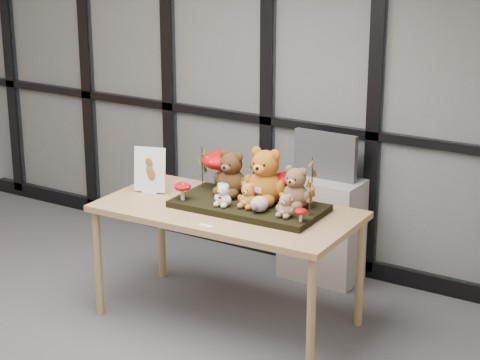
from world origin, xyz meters
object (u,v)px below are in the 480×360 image
Objects in this scene: sign_holder at (150,172)px; cabinet at (322,229)px; display_table at (227,218)px; bear_tan_back at (296,185)px; mushroom_front_left at (183,190)px; plush_cream_hedgehog at (260,203)px; mushroom_front_right at (301,214)px; bear_beige_small at (285,204)px; mushroom_back_left at (221,169)px; bear_brown_medium at (231,171)px; monitor at (325,156)px; mushroom_back_right at (288,185)px; bear_pooh_yellow at (266,172)px; bear_white_bow at (223,194)px; diorama_tray at (249,206)px; bear_small_yellow at (248,194)px.

cabinet is at bearing 32.30° from sign_holder.
display_table is 0.64m from sign_holder.
cabinet is at bearing 102.43° from bear_tan_back.
bear_tan_back is 0.71m from mushroom_front_left.
plush_cream_hedgehog is 0.29m from mushroom_front_right.
bear_beige_small is at bearing -81.50° from bear_tan_back.
mushroom_back_left is 3.13× the size of mushroom_front_right.
bear_brown_medium reaches higher than mushroom_front_right.
cabinet is 1.59× the size of monitor.
mushroom_back_left reaches higher than plush_cream_hedgehog.
bear_brown_medium is 1.15× the size of mushroom_back_left.
monitor is (0.00, 0.02, 0.54)m from cabinet.
mushroom_front_left is at bearing -160.47° from display_table.
bear_tan_back reaches higher than display_table.
mushroom_back_right reaches higher than display_table.
bear_beige_small is at bearing -37.74° from bear_pooh_yellow.
mushroom_back_left reaches higher than bear_white_bow.
monitor is (0.80, 0.94, 0.01)m from sign_holder.
plush_cream_hedgehog reaches higher than display_table.
monitor is at bearing 77.59° from bear_white_bow.
mushroom_front_left is 0.81m from mushroom_front_right.
mushroom_front_right reaches higher than cabinet.
mushroom_front_right is (0.12, -0.03, -0.04)m from bear_beige_small.
diorama_tray is 0.33m from bear_tan_back.
sign_holder is (-0.34, 0.10, 0.04)m from mushroom_front_left.
bear_brown_medium is at bearing 107.76° from bear_white_bow.
plush_cream_hedgehog is at bearing -16.85° from bear_small_yellow.
bear_tan_back reaches higher than mushroom_front_right.
bear_white_bow is at bearing -179.18° from mushroom_front_right.
display_table is at bearing 173.53° from bear_beige_small.
display_table is 3.53× the size of monitor.
cabinet is (-0.10, 0.70, -0.53)m from mushroom_back_right.
mushroom_front_left is at bearing -176.74° from mushroom_front_right.
bear_brown_medium is 2.01× the size of bear_beige_small.
bear_beige_small is 1.11m from cabinet.
bear_pooh_yellow is at bearing -90.39° from monitor.
display_table is 10.40× the size of bear_beige_small.
bear_beige_small is (0.03, -0.19, -0.06)m from bear_tan_back.
bear_small_yellow is at bearing -92.32° from cabinet.
mushroom_front_right is 1.14m from cabinet.
mushroom_front_left is at bearing -114.22° from cabinet.
mushroom_front_right is at bearing -19.67° from sign_holder.
bear_brown_medium is at bearing -107.94° from monitor.
plush_cream_hedgehog is 0.53m from mushroom_front_left.
bear_pooh_yellow reaches higher than plush_cream_hedgehog.
mushroom_back_right reaches higher than mushroom_front_left.
mushroom_front_right is at bearing -8.17° from display_table.
bear_small_yellow is at bearing -121.11° from mushroom_back_right.
mushroom_front_left is (-0.28, -0.04, -0.02)m from bear_white_bow.
bear_tan_back is 0.81m from monitor.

